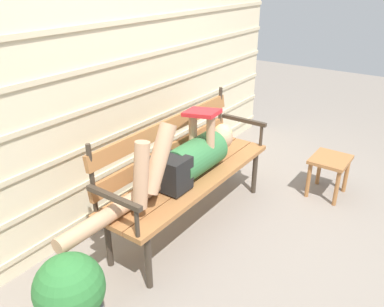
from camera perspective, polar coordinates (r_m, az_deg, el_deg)
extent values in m
plane|color=gray|center=(3.12, 2.31, -11.12)|extent=(12.00, 12.00, 0.00)
cube|color=beige|center=(3.07, -9.99, 13.45)|extent=(4.41, 0.06, 2.48)
cube|color=beige|center=(3.44, -8.21, -4.85)|extent=(4.41, 0.02, 0.04)
cube|color=beige|center=(3.31, -8.50, -0.72)|extent=(4.41, 0.02, 0.04)
cube|color=beige|center=(3.20, -8.81, 3.71)|extent=(4.41, 0.02, 0.04)
cube|color=beige|center=(3.11, -9.15, 8.43)|extent=(4.41, 0.02, 0.04)
cube|color=beige|center=(3.05, -9.51, 13.40)|extent=(4.41, 0.02, 0.04)
cube|color=beige|center=(3.00, -9.90, 18.54)|extent=(4.41, 0.02, 0.04)
cube|color=#9E6638|center=(2.89, 2.48, -4.31)|extent=(1.64, 0.14, 0.04)
cube|color=#9E6638|center=(2.96, 0.00, -3.46)|extent=(1.64, 0.14, 0.04)
cube|color=#9E6638|center=(3.04, -2.35, -2.66)|extent=(1.64, 0.14, 0.04)
cube|color=#9E6638|center=(3.02, -3.48, 0.18)|extent=(1.58, 0.05, 0.11)
cube|color=#9E6638|center=(2.93, -3.59, 3.98)|extent=(1.58, 0.05, 0.11)
cylinder|color=#382D23|center=(2.49, -14.46, -3.61)|extent=(0.03, 0.03, 0.47)
cylinder|color=#382D23|center=(3.55, 4.14, 5.98)|extent=(0.03, 0.03, 0.47)
cylinder|color=#382D23|center=(2.53, -6.43, -15.48)|extent=(0.04, 0.04, 0.41)
cylinder|color=#382D23|center=(3.54, 9.18, -2.78)|extent=(0.04, 0.04, 0.41)
cylinder|color=#382D23|center=(2.74, -12.19, -12.40)|extent=(0.04, 0.04, 0.41)
cylinder|color=#382D23|center=(3.69, 4.25, -1.30)|extent=(0.04, 0.04, 0.41)
cube|color=#382D23|center=(2.34, -11.47, -6.38)|extent=(0.04, 0.43, 0.03)
cylinder|color=#382D23|center=(2.28, -8.09, -9.95)|extent=(0.03, 0.03, 0.20)
cube|color=#382D23|center=(3.49, 7.62, 4.86)|extent=(0.04, 0.43, 0.03)
cylinder|color=#382D23|center=(3.46, 10.12, 2.68)|extent=(0.03, 0.03, 0.20)
cylinder|color=#33703D|center=(2.93, 0.57, -0.49)|extent=(0.49, 0.27, 0.27)
cube|color=black|center=(2.71, -3.16, -2.80)|extent=(0.20, 0.25, 0.24)
sphere|color=tan|center=(3.20, 4.34, 2.33)|extent=(0.19, 0.19, 0.19)
sphere|color=#E0C67A|center=(3.20, 4.55, 3.00)|extent=(0.16, 0.16, 0.16)
cylinder|color=tan|center=(2.46, -4.86, -0.72)|extent=(0.31, 0.11, 0.45)
cylinder|color=tan|center=(2.36, -7.49, -3.22)|extent=(0.15, 0.09, 0.43)
cylinder|color=tan|center=(2.47, -11.47, -8.40)|extent=(0.84, 0.10, 0.10)
cylinder|color=tan|center=(2.88, 2.73, 2.46)|extent=(0.06, 0.06, 0.32)
cylinder|color=tan|center=(2.96, 0.13, 3.16)|extent=(0.06, 0.06, 0.32)
cube|color=red|center=(2.86, 1.45, 6.02)|extent=(0.20, 0.27, 0.05)
cube|color=#9E6638|center=(3.62, 19.69, -0.83)|extent=(0.36, 0.31, 0.03)
cylinder|color=#9E6638|center=(3.55, 20.47, -4.81)|extent=(0.04, 0.04, 0.33)
cylinder|color=#9E6638|center=(3.80, 21.70, -2.99)|extent=(0.04, 0.04, 0.33)
cylinder|color=#9E6638|center=(3.60, 16.73, -3.76)|extent=(0.04, 0.04, 0.33)
cylinder|color=#9E6638|center=(3.85, 18.18, -2.04)|extent=(0.04, 0.04, 0.33)
sphere|color=#2D7033|center=(2.17, -17.56, -18.34)|extent=(0.36, 0.36, 0.36)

